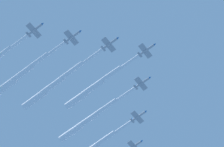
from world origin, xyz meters
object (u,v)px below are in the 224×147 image
jet_starboard_inner (53,86)px  jet_starboard_mid (23,73)px  jet_lead (93,87)px  jet_port_inner (88,120)px

jet_starboard_inner → jet_starboard_mid: jet_starboard_mid is taller
jet_lead → jet_starboard_mid: jet_lead is taller
jet_lead → jet_starboard_mid: (-8.34, 34.05, -0.79)m
jet_starboard_inner → jet_starboard_mid: (-6.69, 14.13, 0.14)m
jet_starboard_inner → jet_starboard_mid: bearing=115.3°
jet_lead → jet_starboard_mid: size_ratio=1.03×
jet_port_inner → jet_starboard_mid: bearing=132.1°
jet_starboard_mid → jet_starboard_inner: bearing=-64.7°
jet_starboard_inner → jet_starboard_mid: size_ratio=1.11×
jet_lead → jet_port_inner: jet_port_inner is taller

